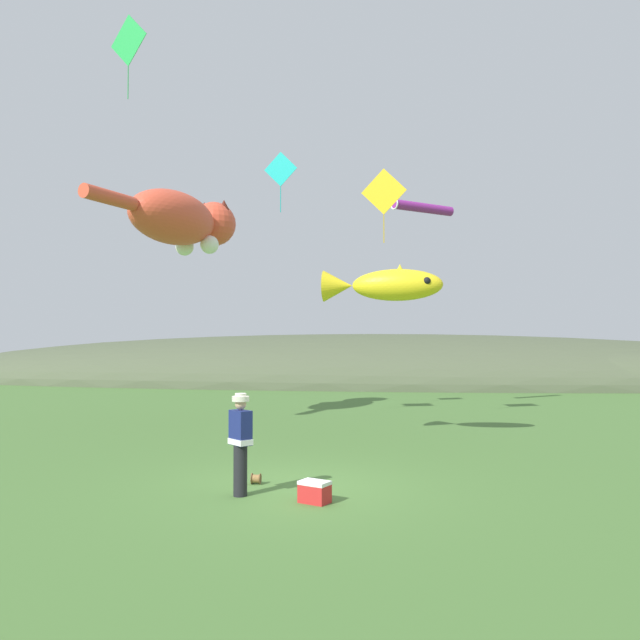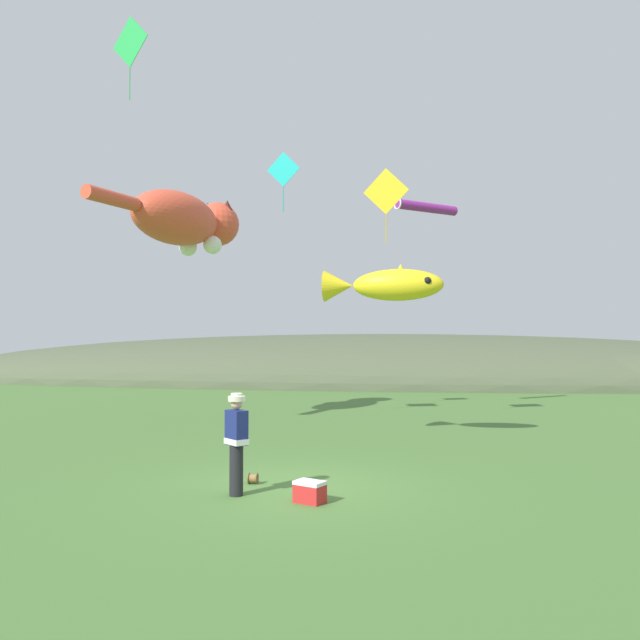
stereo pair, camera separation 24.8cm
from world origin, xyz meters
name	(u,v)px [view 2 (the right image)]	position (x,y,z in m)	size (l,w,h in m)	color
ground_plane	(289,487)	(0.00, 0.00, 0.00)	(120.00, 120.00, 0.00)	#477033
distant_hill_ridge	(397,383)	(1.44, 28.52, 0.00)	(63.00, 15.52, 6.17)	#4C563D
festival_attendant	(236,440)	(-0.79, -0.72, 0.95)	(0.48, 0.48, 1.77)	black
kite_spool	(253,478)	(-0.72, 0.19, 0.10)	(0.17, 0.20, 0.20)	olive
picnic_cooler	(310,492)	(0.55, -1.00, 0.18)	(0.58, 0.50, 0.36)	red
kite_giant_cat	(185,221)	(-5.24, 8.66, 6.71)	(3.02, 6.58, 2.07)	#E04C33
kite_fish_windsock	(385,285)	(1.55, 5.14, 4.16)	(3.20, 1.04, 0.97)	yellow
kite_tube_streamer	(426,207)	(2.83, 12.16, 7.66)	(2.41, 1.96, 0.44)	#8C268C
kite_diamond_green	(130,42)	(-5.33, 4.56, 10.84)	(1.29, 0.64, 2.33)	green
kite_diamond_gold	(386,192)	(1.49, 8.31, 7.38)	(1.45, 0.29, 2.37)	yellow
kite_diamond_teal	(283,170)	(-2.09, 9.64, 8.58)	(1.19, 0.20, 2.10)	#19BFBF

